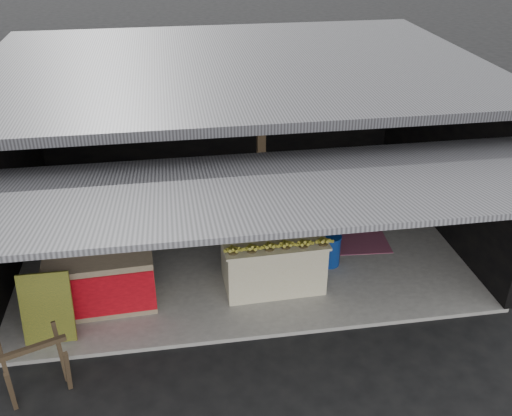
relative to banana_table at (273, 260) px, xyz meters
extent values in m
plane|color=black|center=(-0.34, -1.11, -0.47)|extent=(80.00, 80.00, 0.00)
cube|color=gray|center=(-0.34, 1.39, -0.44)|extent=(7.00, 5.00, 0.06)
cube|color=black|center=(-0.34, 3.89, 1.04)|extent=(7.00, 0.15, 2.90)
cube|color=black|center=(-3.84, 1.39, 1.04)|extent=(0.15, 5.00, 2.90)
cube|color=black|center=(3.16, 1.39, 1.04)|extent=(0.15, 5.00, 2.90)
cube|color=#232326|center=(-0.34, 1.39, 2.49)|extent=(7.20, 5.20, 0.12)
cube|color=#232326|center=(-0.34, -2.06, 2.26)|extent=(7.40, 2.47, 0.48)
cube|color=#463623|center=(-0.04, 0.79, 1.02)|extent=(0.12, 0.12, 2.85)
cube|color=white|center=(0.00, 0.00, -0.02)|extent=(1.43, 0.89, 0.77)
cube|color=white|center=(0.00, 0.00, 0.38)|extent=(1.49, 0.95, 0.04)
cube|color=white|center=(0.04, 1.05, 0.07)|extent=(0.86, 0.58, 0.95)
cube|color=navy|center=(0.04, 0.75, 0.12)|extent=(0.67, 0.02, 0.28)
cube|color=#B21414|center=(0.04, 0.75, -0.22)|extent=(0.43, 0.02, 0.09)
cube|color=#998466|center=(-2.42, -0.16, 0.00)|extent=(1.47, 0.70, 0.81)
cube|color=red|center=(-2.42, -0.49, 0.00)|extent=(1.44, 0.09, 0.63)
cube|color=white|center=(-2.42, -0.50, 0.00)|extent=(0.49, 0.03, 0.16)
cube|color=#181B49|center=(-2.42, 0.11, 0.74)|extent=(1.44, 0.12, 0.68)
cube|color=black|center=(-3.04, -0.72, 0.07)|extent=(0.64, 0.26, 0.95)
cube|color=#463623|center=(-3.25, -1.92, -0.08)|extent=(0.15, 0.28, 0.74)
cube|color=#463623|center=(-2.68, -1.71, -0.08)|extent=(0.15, 0.28, 0.74)
cube|color=#463623|center=(-3.38, -1.58, -0.08)|extent=(0.15, 0.28, 0.74)
cube|color=#463623|center=(-2.81, -1.36, -0.08)|extent=(0.15, 0.28, 0.74)
cube|color=#463623|center=(-3.03, -1.64, 0.25)|extent=(0.73, 0.33, 0.06)
cylinder|color=navy|center=(0.96, 0.37, -0.17)|extent=(0.33, 0.33, 0.48)
cylinder|color=#0D0A3A|center=(1.70, 1.32, -0.21)|extent=(0.03, 0.03, 0.39)
cylinder|color=#0D0A3A|center=(1.99, 1.35, -0.21)|extent=(0.03, 0.03, 0.39)
cylinder|color=#0D0A3A|center=(1.67, 1.62, -0.21)|extent=(0.03, 0.03, 0.39)
cylinder|color=#0D0A3A|center=(1.96, 1.65, -0.21)|extent=(0.03, 0.03, 0.39)
cube|color=#0D0A3A|center=(1.83, 1.48, -0.01)|extent=(0.41, 0.41, 0.04)
cube|color=#0D0A3A|center=(1.81, 1.65, 0.19)|extent=(0.38, 0.08, 0.40)
cube|color=maroon|center=(1.37, 1.04, -0.40)|extent=(1.58, 1.12, 0.01)
cube|color=black|center=(-1.14, 3.79, 1.44)|extent=(0.32, 0.03, 0.42)
cube|color=#4C4C59|center=(-1.14, 3.77, 1.44)|extent=(0.26, 0.02, 0.34)
cube|color=black|center=(-0.54, 3.79, 1.46)|extent=(0.32, 0.03, 0.42)
cube|color=#4C4C59|center=(-0.54, 3.77, 1.46)|extent=(0.26, 0.02, 0.34)
cube|color=black|center=(0.16, 3.79, 1.48)|extent=(0.32, 0.03, 0.42)
cube|color=#4C4C59|center=(0.16, 3.77, 1.48)|extent=(0.26, 0.02, 0.34)
camera|label=1|loc=(-1.31, -6.74, 4.67)|focal=40.00mm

